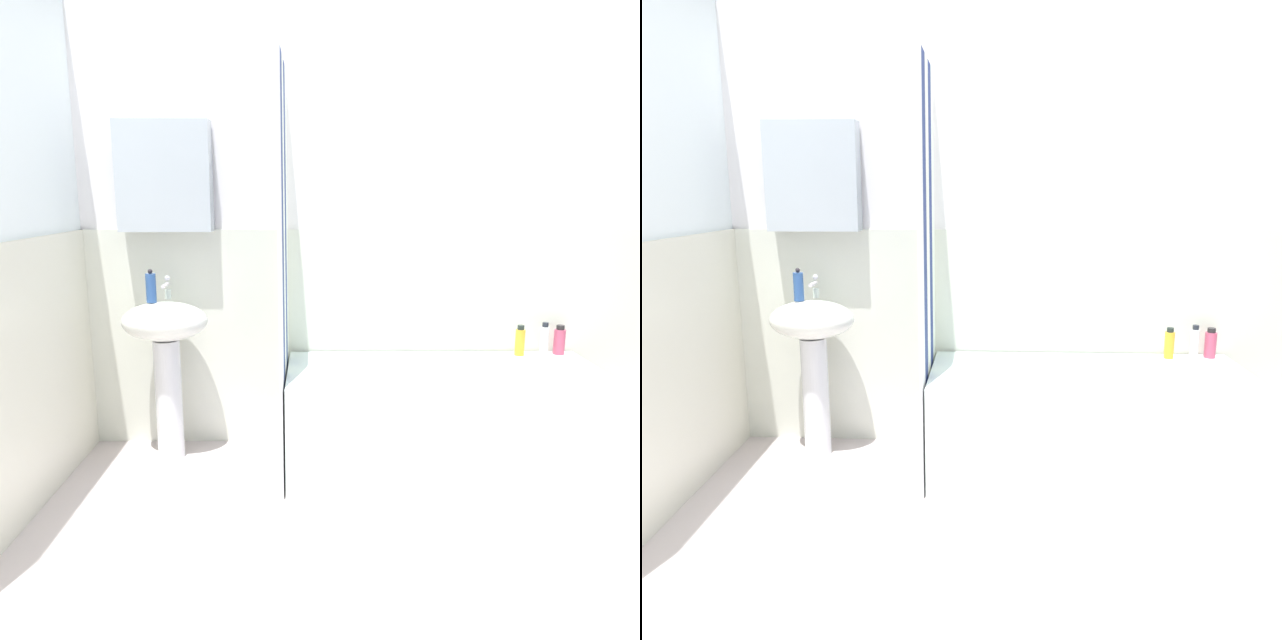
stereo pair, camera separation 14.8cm
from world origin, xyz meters
The scene contains 11 objects.
ground_plane centered at (0.00, 0.00, -0.02)m, with size 4.80×5.60×0.04m, color beige.
wall_back_tiled centered at (-0.06, 1.26, 1.14)m, with size 3.60×0.18×2.40m.
sink centered at (-1.07, 1.03, 0.62)m, with size 0.44×0.34×0.84m.
faucet centered at (-1.07, 1.11, 0.91)m, with size 0.03×0.12×0.12m.
soap_dispenser centered at (-1.13, 1.03, 0.92)m, with size 0.05×0.05×0.17m.
bathtub centered at (0.35, 0.88, 0.27)m, with size 1.56×0.67×0.53m, color white.
shower_curtain centered at (-0.45, 0.88, 1.00)m, with size 0.01×0.67×2.00m.
conditioner_bottle centered at (1.03, 1.16, 0.61)m, with size 0.06×0.06×0.16m.
lotion_bottle centered at (0.94, 1.14, 0.62)m, with size 0.05×0.05×0.18m.
shampoo_bottle centered at (0.81, 1.14, 0.61)m, with size 0.05×0.05×0.17m.
towel_folded centered at (0.22, 0.72, 0.56)m, with size 0.26×0.23×0.07m, color silver.
Camera 1 is at (-0.30, -2.04, 1.40)m, focal length 34.19 mm.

